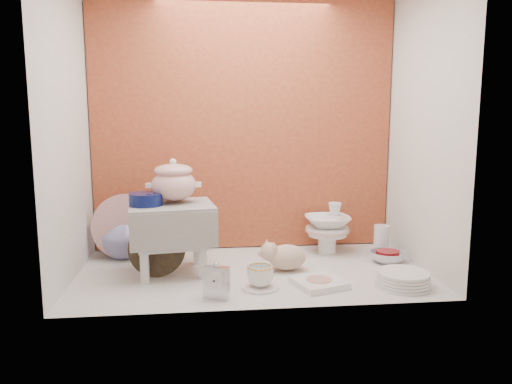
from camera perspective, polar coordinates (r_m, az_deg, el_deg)
ground at (r=2.62m, az=-0.39°, el=-9.19°), size 1.80×1.80×0.00m
niche_shell at (r=2.67m, az=-0.82°, el=11.42°), size 1.86×1.03×1.53m
step_stool at (r=2.59m, az=-9.68°, el=-5.33°), size 0.47×0.42×0.36m
soup_tureen at (r=2.57m, az=-9.48°, el=1.31°), size 0.29×0.29×0.23m
cobalt_bowl at (r=2.53m, az=-12.58°, el=-0.82°), size 0.21×0.21×0.06m
floral_platter at (r=2.89m, az=-14.82°, el=-3.89°), size 0.38×0.08×0.37m
blue_white_vase at (r=2.95m, az=-14.93°, el=-4.65°), size 0.28×0.28×0.27m
lacquer_tray at (r=2.58m, az=-11.34°, el=-6.38°), size 0.29×0.10×0.28m
mantel_clock at (r=2.24m, az=-4.58°, el=-10.14°), size 0.12×0.08×0.17m
plush_pig at (r=2.62m, az=3.59°, el=-7.45°), size 0.30×0.25×0.15m
teacup_saucer at (r=2.38m, az=0.49°, el=-10.92°), size 0.19×0.19×0.01m
gold_rim_teacup at (r=2.36m, az=0.50°, el=-9.63°), size 0.14×0.14×0.10m
lattice_dish at (r=2.43m, az=7.27°, el=-10.34°), size 0.28×0.28×0.03m
dinner_plate_stack at (r=2.50m, az=16.60°, el=-9.60°), size 0.34×0.34×0.07m
crystal_bowl at (r=2.87m, az=14.90°, el=-7.24°), size 0.26×0.26×0.06m
clear_glass_vase at (r=2.99m, az=14.25°, el=-5.41°), size 0.10×0.10×0.18m
porcelain_tower at (r=2.96m, az=8.23°, el=-4.10°), size 0.29×0.29×0.30m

